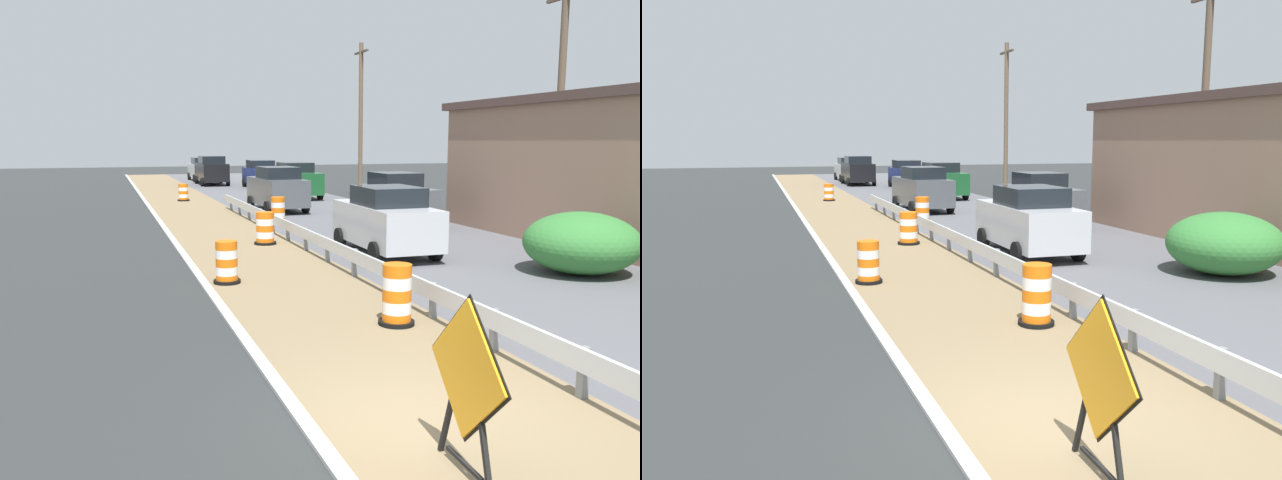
{
  "view_description": "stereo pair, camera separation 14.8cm",
  "coord_description": "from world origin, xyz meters",
  "views": [
    {
      "loc": [
        -3.46,
        -6.48,
        3.38
      ],
      "look_at": [
        1.66,
        8.58,
        0.9
      ],
      "focal_mm": 35.76,
      "sensor_mm": 36.0,
      "label": 1
    },
    {
      "loc": [
        -3.31,
        -6.53,
        3.38
      ],
      "look_at": [
        1.66,
        8.58,
        0.9
      ],
      "focal_mm": 35.76,
      "sensor_mm": 36.0,
      "label": 2
    }
  ],
  "objects": [
    {
      "name": "median_dirt_strip",
      "position": [
        0.7,
        0.0,
        0.0
      ],
      "size": [
        3.8,
        120.0,
        0.01
      ],
      "primitive_type": "cube",
      "color": "#7F6B4C",
      "rests_on": "ground"
    },
    {
      "name": "utility_pole_near",
      "position": [
        10.8,
        11.08,
        4.37
      ],
      "size": [
        0.24,
        1.8,
        8.42
      ],
      "color": "brown",
      "rests_on": "ground"
    },
    {
      "name": "guardrail_median",
      "position": [
        2.36,
        3.05,
        0.52
      ],
      "size": [
        0.18,
        44.65,
        0.71
      ],
      "color": "silver",
      "rests_on": "ground"
    },
    {
      "name": "car_distant_b",
      "position": [
        4.49,
        10.79,
        1.02
      ],
      "size": [
        2.13,
        4.47,
        2.05
      ],
      "rotation": [
        0.0,
        0.0,
        1.55
      ],
      "color": "silver",
      "rests_on": "ground"
    },
    {
      "name": "car_lead_near_lane",
      "position": [
        4.51,
        43.04,
        1.11
      ],
      "size": [
        2.18,
        4.73,
        2.22
      ],
      "rotation": [
        0.0,
        0.0,
        1.58
      ],
      "color": "black",
      "rests_on": "ground"
    },
    {
      "name": "car_trailing_near_lane",
      "position": [
        7.35,
        38.61,
        1.0
      ],
      "size": [
        2.12,
        4.57,
        1.99
      ],
      "rotation": [
        0.0,
        0.0,
        -1.58
      ],
      "color": "navy",
      "rests_on": "ground"
    },
    {
      "name": "car_mid_far_lane",
      "position": [
        7.39,
        29.87,
        1.06
      ],
      "size": [
        2.17,
        4.78,
        2.11
      ],
      "rotation": [
        0.0,
        0.0,
        -1.56
      ],
      "color": "#195128",
      "rests_on": "ground"
    },
    {
      "name": "warning_sign_diamond",
      "position": [
        -0.12,
        -1.2,
        1.04
      ],
      "size": [
        0.11,
        1.54,
        1.9
      ],
      "rotation": [
        0.0,
        0.0,
        3.1
      ],
      "color": "black",
      "rests_on": "ground"
    },
    {
      "name": "bush_roadside",
      "position": [
        8.05,
        6.59,
        0.79
      ],
      "size": [
        2.89,
        2.89,
        1.59
      ],
      "primitive_type": "ellipsoid",
      "color": "#337533",
      "rests_on": "ground"
    },
    {
      "name": "traffic_barrel_mid",
      "position": [
        1.51,
        13.75,
        0.48
      ],
      "size": [
        0.73,
        0.73,
        1.07
      ],
      "color": "orange",
      "rests_on": "ground"
    },
    {
      "name": "car_lead_far_lane",
      "position": [
        4.52,
        23.43,
        1.07
      ],
      "size": [
        2.2,
        4.66,
        2.14
      ],
      "rotation": [
        0.0,
        0.0,
        1.61
      ],
      "color": "#4C5156",
      "rests_on": "ground"
    },
    {
      "name": "traffic_barrel_far",
      "position": [
        3.34,
        18.93,
        0.49
      ],
      "size": [
        0.72,
        0.72,
        1.08
      ],
      "color": "orange",
      "rests_on": "ground"
    },
    {
      "name": "curb_near_edge",
      "position": [
        -1.3,
        0.0,
        0.0
      ],
      "size": [
        0.2,
        120.0,
        0.11
      ],
      "primitive_type": "cube",
      "color": "#ADADA8",
      "rests_on": "ground"
    },
    {
      "name": "traffic_barrel_nearest",
      "position": [
        1.57,
        3.91,
        0.52
      ],
      "size": [
        0.68,
        0.68,
        1.14
      ],
      "color": "orange",
      "rests_on": "ground"
    },
    {
      "name": "car_trailing_far_lane",
      "position": [
        4.58,
        48.33,
        0.99
      ],
      "size": [
        2.07,
        4.79,
        1.98
      ],
      "rotation": [
        0.0,
        0.0,
        1.58
      ],
      "color": "silver",
      "rests_on": "ground"
    },
    {
      "name": "utility_pole_mid",
      "position": [
        10.55,
        27.55,
        4.55
      ],
      "size": [
        0.24,
        1.8,
        8.78
      ],
      "color": "brown",
      "rests_on": "ground"
    },
    {
      "name": "traffic_barrel_farther",
      "position": [
        0.8,
        30.12,
        0.43
      ],
      "size": [
        0.67,
        0.67,
        0.96
      ],
      "color": "orange",
      "rests_on": "ground"
    },
    {
      "name": "ground_plane",
      "position": [
        0.0,
        0.0,
        0.0
      ],
      "size": [
        160.0,
        160.0,
        0.0
      ],
      "primitive_type": "plane",
      "color": "#2B2D2D"
    },
    {
      "name": "car_distant_a",
      "position": [
        7.58,
        16.53,
        1.06
      ],
      "size": [
        2.0,
        4.29,
        2.13
      ],
      "rotation": [
        0.0,
        0.0,
        -1.58
      ],
      "color": "#4C5156",
      "rests_on": "ground"
    },
    {
      "name": "traffic_barrel_close",
      "position": [
        -0.76,
        8.39,
        0.46
      ],
      "size": [
        0.65,
        0.65,
        1.02
      ],
      "color": "orange",
      "rests_on": "ground"
    }
  ]
}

